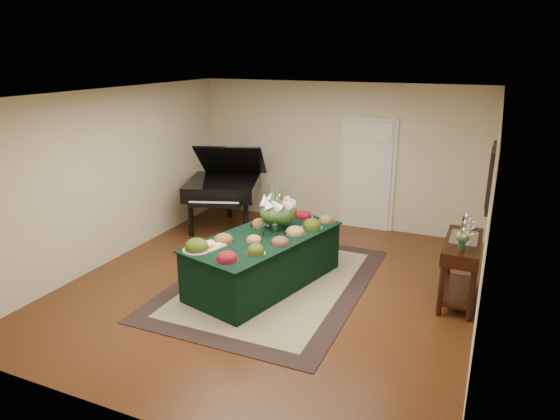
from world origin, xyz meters
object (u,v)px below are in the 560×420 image
at_px(floral_centerpiece, 277,208).
at_px(mahogany_sideboard, 462,254).
at_px(grand_piano, 223,187).
at_px(buffet_table, 265,260).

distance_m(floral_centerpiece, mahogany_sideboard, 2.59).
bearing_deg(mahogany_sideboard, floral_centerpiece, -175.01).
bearing_deg(mahogany_sideboard, grand_piano, 162.65).
distance_m(buffet_table, floral_centerpiece, 0.77).
relative_size(floral_centerpiece, grand_piano, 0.29).
relative_size(floral_centerpiece, mahogany_sideboard, 0.45).
relative_size(grand_piano, mahogany_sideboard, 1.57).
bearing_deg(floral_centerpiece, buffet_table, -96.69).
bearing_deg(buffet_table, grand_piano, 132.27).
distance_m(buffet_table, mahogany_sideboard, 2.68).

